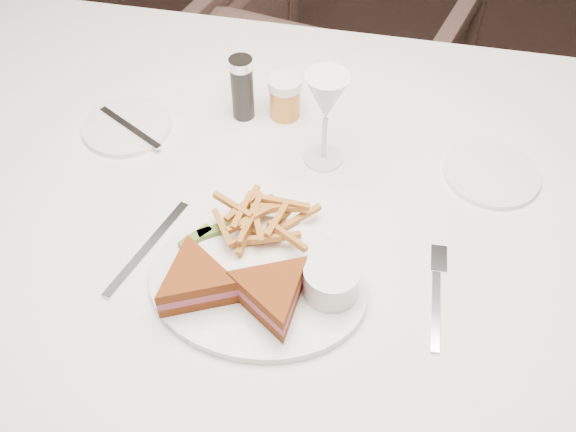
# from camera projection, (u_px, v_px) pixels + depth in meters

# --- Properties ---
(table) EXTENTS (1.63, 1.12, 0.75)m
(table) POSITION_uv_depth(u_px,v_px,m) (292.00, 334.00, 1.31)
(table) COLOR white
(table) RESTS_ON ground
(chair_far) EXTENTS (0.84, 0.81, 0.70)m
(chair_far) POSITION_uv_depth(u_px,v_px,m) (337.00, 71.00, 1.94)
(chair_far) COLOR #47322B
(chair_far) RESTS_ON ground
(table_setting) EXTENTS (0.81, 0.58, 0.18)m
(table_setting) POSITION_uv_depth(u_px,v_px,m) (273.00, 219.00, 0.97)
(table_setting) COLOR white
(table_setting) RESTS_ON table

